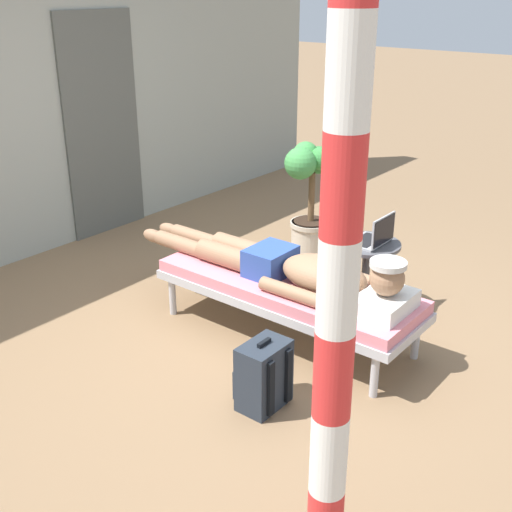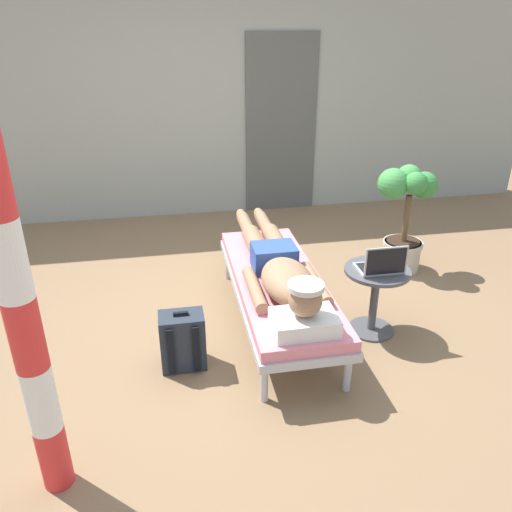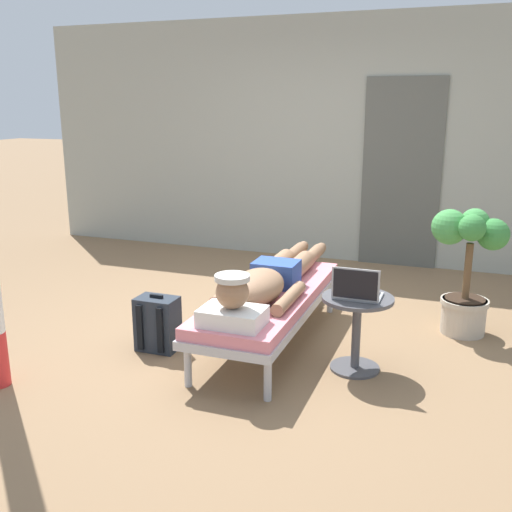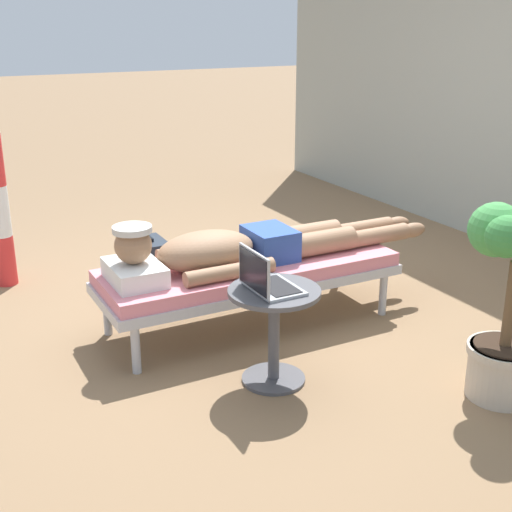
% 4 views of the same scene
% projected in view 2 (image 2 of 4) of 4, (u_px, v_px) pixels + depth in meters
% --- Properties ---
extents(ground_plane, '(40.00, 40.00, 0.00)m').
position_uv_depth(ground_plane, '(251.00, 318.00, 4.04)').
color(ground_plane, '#846647').
extents(house_wall_back, '(7.60, 0.20, 2.70)m').
position_uv_depth(house_wall_back, '(227.00, 97.00, 5.79)').
color(house_wall_back, '#999E93').
rests_on(house_wall_back, ground).
extents(house_door_panel, '(0.84, 0.03, 2.04)m').
position_uv_depth(house_door_panel, '(281.00, 126.00, 5.93)').
color(house_door_panel, '#545651').
rests_on(house_door_panel, ground).
extents(lounge_chair, '(0.64, 1.86, 0.42)m').
position_uv_depth(lounge_chair, '(278.00, 285.00, 3.82)').
color(lounge_chair, '#B7B7BC').
rests_on(lounge_chair, ground).
extents(person_reclining, '(0.53, 2.17, 0.33)m').
position_uv_depth(person_reclining, '(280.00, 268.00, 3.69)').
color(person_reclining, white).
rests_on(person_reclining, lounge_chair).
extents(side_table, '(0.48, 0.48, 0.52)m').
position_uv_depth(side_table, '(375.00, 289.00, 3.74)').
color(side_table, '#4C4C51').
rests_on(side_table, ground).
extents(laptop, '(0.31, 0.24, 0.23)m').
position_uv_depth(laptop, '(381.00, 265.00, 3.60)').
color(laptop, '#A5A8AD').
rests_on(laptop, side_table).
extents(backpack, '(0.30, 0.26, 0.42)m').
position_uv_depth(backpack, '(183.00, 341.00, 3.42)').
color(backpack, '#262D38').
rests_on(backpack, ground).
extents(potted_plant, '(0.58, 0.39, 0.99)m').
position_uv_depth(potted_plant, '(405.00, 213.00, 4.61)').
color(potted_plant, '#BFB29E').
rests_on(potted_plant, ground).
extents(porch_post, '(0.15, 0.15, 2.55)m').
position_uv_depth(porch_post, '(9.00, 260.00, 2.08)').
color(porch_post, red).
rests_on(porch_post, ground).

